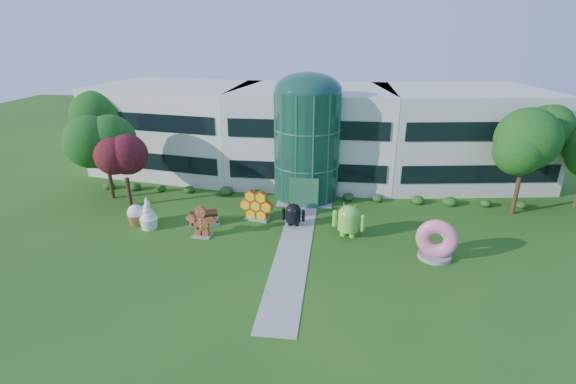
% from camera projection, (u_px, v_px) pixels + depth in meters
% --- Properties ---
extents(ground, '(140.00, 140.00, 0.00)m').
position_uv_depth(ground, '(292.00, 259.00, 28.84)').
color(ground, '#215114').
rests_on(ground, ground).
extents(building, '(46.00, 15.00, 9.30)m').
position_uv_depth(building, '(312.00, 133.00, 43.78)').
color(building, beige).
rests_on(building, ground).
extents(atrium, '(6.00, 6.00, 9.80)m').
position_uv_depth(atrium, '(307.00, 146.00, 38.15)').
color(atrium, '#194738').
rests_on(atrium, ground).
extents(walkway, '(2.40, 20.00, 0.04)m').
position_uv_depth(walkway, '(295.00, 245.00, 30.68)').
color(walkway, '#9E9E93').
rests_on(walkway, ground).
extents(tree_red, '(4.00, 4.00, 6.00)m').
position_uv_depth(tree_red, '(126.00, 174.00, 36.49)').
color(tree_red, '#3F0C14').
rests_on(tree_red, ground).
extents(trees_backdrop, '(52.00, 8.00, 8.40)m').
position_uv_depth(trees_backdrop, '(308.00, 150.00, 39.32)').
color(trees_backdrop, '#184B12').
rests_on(trees_backdrop, ground).
extents(android_green, '(3.01, 2.41, 2.98)m').
position_uv_depth(android_green, '(349.00, 219.00, 31.48)').
color(android_green, '#70C43F').
rests_on(android_green, ground).
extents(android_black, '(2.07, 1.48, 2.23)m').
position_uv_depth(android_black, '(293.00, 213.00, 33.31)').
color(android_black, black).
rests_on(android_black, ground).
extents(donut, '(3.10, 2.11, 2.94)m').
position_uv_depth(donut, '(437.00, 239.00, 28.48)').
color(donut, '#E65785').
rests_on(donut, ground).
extents(gingerbread, '(2.85, 1.33, 2.55)m').
position_uv_depth(gingerbread, '(201.00, 221.00, 31.53)').
color(gingerbread, brown).
rests_on(gingerbread, ground).
extents(ice_cream_sandwich, '(2.63, 1.97, 1.05)m').
position_uv_depth(ice_cream_sandwich, '(204.00, 218.00, 33.80)').
color(ice_cream_sandwich, black).
rests_on(ice_cream_sandwich, ground).
extents(honeycomb, '(3.09, 1.53, 2.32)m').
position_uv_depth(honeycomb, '(256.00, 207.00, 34.41)').
color(honeycomb, yellow).
rests_on(honeycomb, ground).
extents(froyo, '(1.71, 1.71, 2.61)m').
position_uv_depth(froyo, '(148.00, 213.00, 32.86)').
color(froyo, white).
rests_on(froyo, ground).
extents(cupcake, '(1.68, 1.68, 1.72)m').
position_uv_depth(cupcake, '(136.00, 215.00, 33.64)').
color(cupcake, white).
rests_on(cupcake, ground).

